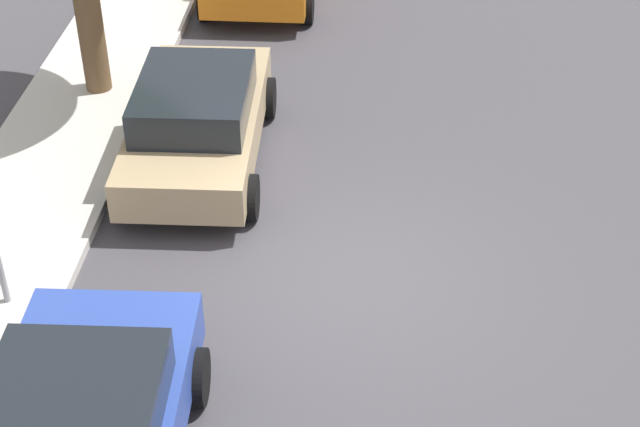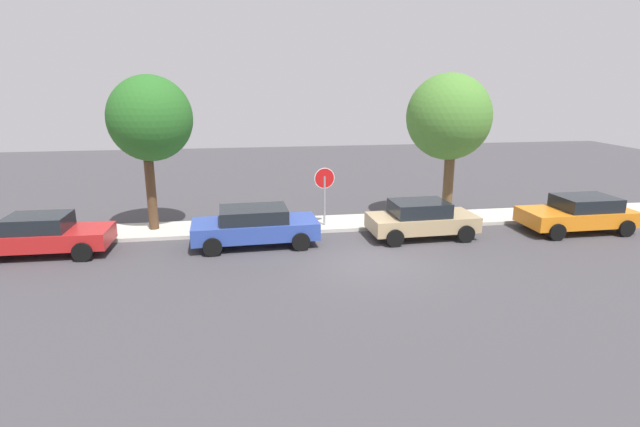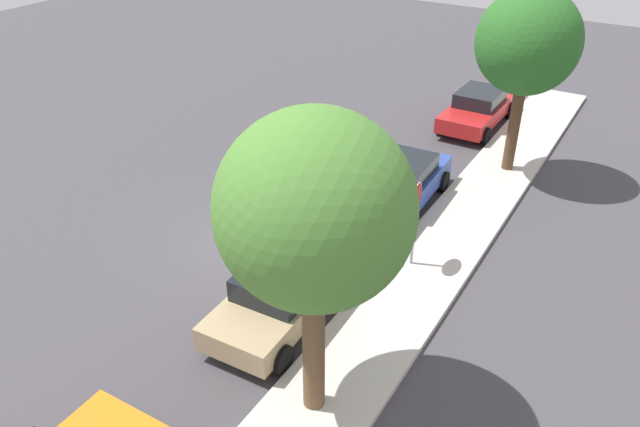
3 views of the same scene
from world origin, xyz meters
The scene contains 8 objects.
ground_plane centered at (0.00, 0.00, 0.00)m, with size 60.00×60.00×0.00m, color #423F44.
sidewalk_curb centered at (0.00, 4.52, 0.07)m, with size 32.00×2.09×0.14m, color beige.
stop_sign centered at (-0.94, 4.12, 1.69)m, with size 0.81×0.11×2.44m.
parked_car_blue centered at (-3.73, 2.44, 0.73)m, with size 4.48×2.20×1.38m.
parked_car_tan centered at (2.44, 2.40, 0.72)m, with size 4.02×2.08×1.40m.
parked_car_red centered at (-10.81, 2.49, 0.70)m, with size 4.34×1.98×1.38m.
street_tree_near_corner centered at (-7.38, 4.68, 4.33)m, with size 3.09×3.09×5.94m.
street_tree_mid_block centered at (4.08, 4.31, 4.29)m, with size 3.34×3.34×6.03m.
Camera 3 is at (11.45, 8.82, 9.44)m, focal length 35.00 mm.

